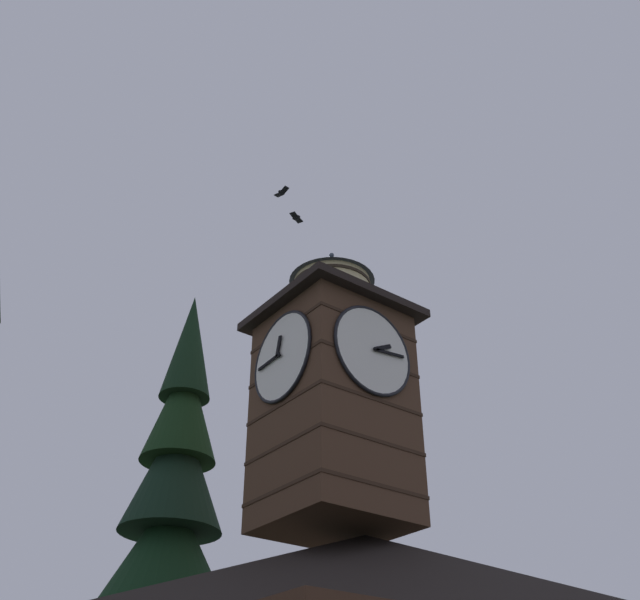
# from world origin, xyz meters

# --- Properties ---
(clock_tower) EXTENTS (4.21, 4.21, 8.93)m
(clock_tower) POSITION_xyz_m (0.20, -0.81, 11.28)
(clock_tower) COLOR #4C3323
(clock_tower) RESTS_ON building_main
(pine_tree_behind) EXTENTS (5.41, 5.41, 16.82)m
(pine_tree_behind) POSITION_xyz_m (2.04, -6.62, 6.74)
(pine_tree_behind) COLOR #473323
(pine_tree_behind) RESTS_ON ground_plane
(moon) EXTENTS (2.01, 2.01, 2.01)m
(moon) POSITION_xyz_m (-16.55, -42.10, 17.19)
(moon) COLOR silver
(flying_bird_high) EXTENTS (0.26, 0.63, 0.14)m
(flying_bird_high) POSITION_xyz_m (1.76, -1.49, 18.44)
(flying_bird_high) COLOR black
(flying_bird_low) EXTENTS (0.64, 0.45, 0.17)m
(flying_bird_low) POSITION_xyz_m (0.82, -1.94, 18.11)
(flying_bird_low) COLOR black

